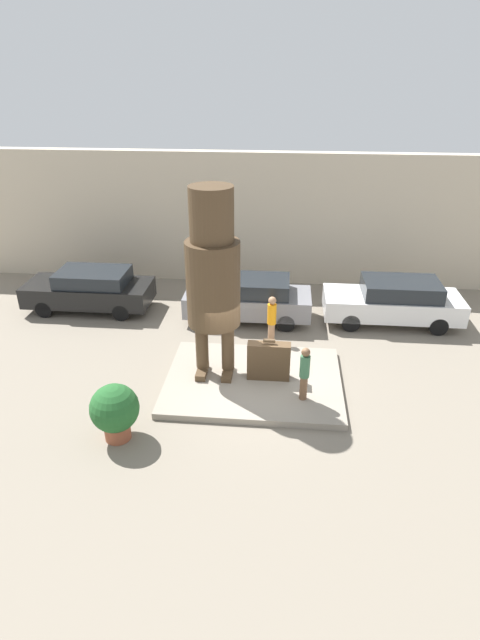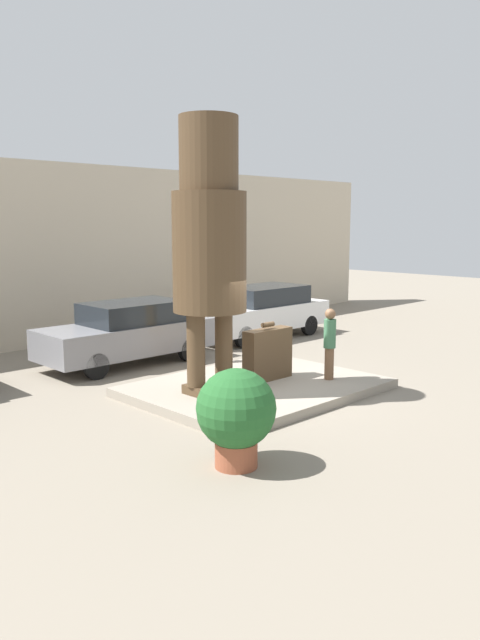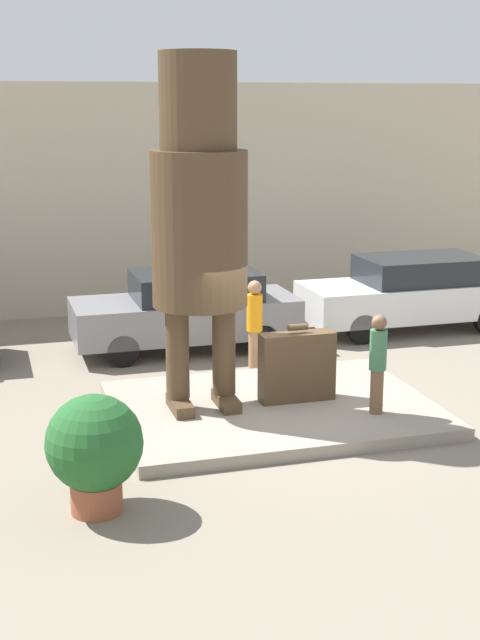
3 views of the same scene
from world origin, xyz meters
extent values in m
plane|color=gray|center=(0.00, 0.00, 0.00)|extent=(60.00, 60.00, 0.00)
cube|color=gray|center=(0.00, 0.00, 0.10)|extent=(5.06, 3.86, 0.19)
cube|color=beige|center=(0.00, 8.07, 2.68)|extent=(28.00, 0.60, 5.35)
cube|color=#4C3823|center=(-1.51, 0.08, 0.28)|extent=(0.29, 0.84, 0.18)
cube|color=#4C3823|center=(-0.76, 0.08, 0.28)|extent=(0.29, 0.84, 0.18)
cylinder|color=#4C3823|center=(-1.51, 0.20, 1.11)|extent=(0.37, 0.37, 1.48)
cylinder|color=#4C3823|center=(-0.76, 0.20, 1.11)|extent=(0.37, 0.37, 1.48)
cylinder|color=#4C3823|center=(-1.14, 0.20, 3.04)|extent=(1.48, 1.48, 2.37)
cylinder|color=#4C3823|center=(-1.14, 0.20, 4.94)|extent=(1.16, 1.16, 1.42)
cube|color=#4C3823|center=(0.43, 0.07, 0.76)|extent=(1.22, 0.36, 1.13)
cylinder|color=#4C3823|center=(0.43, 0.07, 1.42)|extent=(0.34, 0.11, 0.11)
cylinder|color=brown|center=(1.41, -0.87, 0.55)|extent=(0.20, 0.20, 0.71)
cylinder|color=#3D704C|center=(1.41, -0.87, 1.22)|extent=(0.27, 0.27, 0.63)
sphere|color=brown|center=(1.41, -0.87, 1.65)|extent=(0.24, 0.24, 0.24)
cube|color=gray|center=(-0.50, 4.16, 0.69)|extent=(4.50, 1.78, 0.75)
cube|color=#1E2328|center=(-0.27, 4.16, 1.34)|extent=(2.48, 1.60, 0.54)
cylinder|color=black|center=(-1.89, 3.36, 0.31)|extent=(0.63, 0.18, 0.63)
cylinder|color=black|center=(-1.89, 4.96, 0.31)|extent=(0.63, 0.18, 0.63)
cylinder|color=black|center=(0.90, 3.36, 0.31)|extent=(0.63, 0.18, 0.63)
cylinder|color=black|center=(0.90, 4.96, 0.31)|extent=(0.63, 0.18, 0.63)
cube|color=silver|center=(4.64, 4.41, 0.69)|extent=(4.79, 1.84, 0.75)
cube|color=#1E2328|center=(4.88, 4.41, 1.34)|extent=(2.63, 1.65, 0.56)
cylinder|color=black|center=(3.15, 3.58, 0.32)|extent=(0.64, 0.18, 0.64)
cylinder|color=black|center=(3.15, 5.24, 0.32)|extent=(0.64, 0.18, 0.64)
cylinder|color=black|center=(6.12, 3.58, 0.32)|extent=(0.64, 0.18, 0.64)
cylinder|color=black|center=(6.12, 5.24, 0.32)|extent=(0.64, 0.18, 0.64)
cylinder|color=brown|center=(-3.19, -2.69, 0.20)|extent=(0.64, 0.64, 0.39)
sphere|color=#235B28|center=(-3.19, -2.69, 0.90)|extent=(1.20, 1.20, 1.20)
cylinder|color=#A87A56|center=(0.42, 2.38, 0.39)|extent=(0.23, 0.23, 0.78)
cylinder|color=orange|center=(0.42, 2.38, 1.13)|extent=(0.29, 0.29, 0.69)
sphere|color=#A87A56|center=(0.42, 2.38, 1.60)|extent=(0.26, 0.26, 0.26)
camera|label=1|loc=(0.74, -12.15, 8.23)|focal=28.00mm
camera|label=2|loc=(-9.35, -9.11, 3.64)|focal=35.00mm
camera|label=3|loc=(-4.33, -12.91, 4.95)|focal=50.00mm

